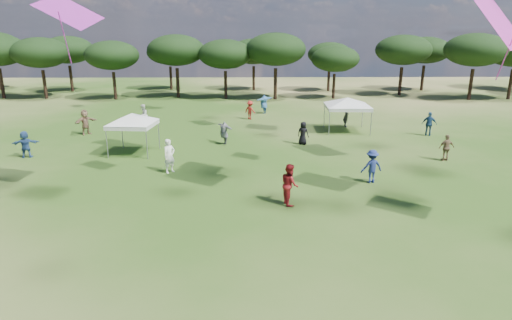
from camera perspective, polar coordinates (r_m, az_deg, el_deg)
The scene contains 4 objects.
tree_line at distance 53.70m, azimuth 1.48°, elevation 14.38°, with size 108.78×17.63×7.77m.
tent_left at distance 28.17m, azimuth -16.21°, elevation 5.76°, with size 5.41×5.41×2.92m.
tent_right at distance 34.31m, azimuth 12.14°, elevation 7.93°, with size 6.68×6.68×2.95m.
festival_crowd at distance 30.59m, azimuth -4.33°, elevation 4.11°, with size 28.85×24.43×1.93m.
Camera 1 is at (0.08, -6.21, 7.44)m, focal length 30.00 mm.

